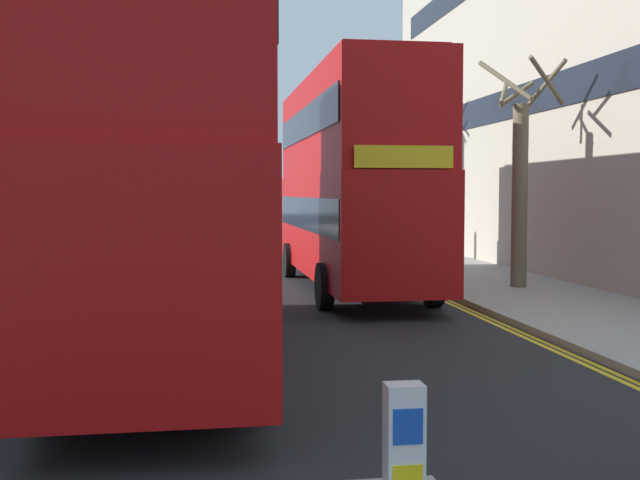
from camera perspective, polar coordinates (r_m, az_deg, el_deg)
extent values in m
cube|color=#9E9991|center=(19.66, 15.33, -3.99)|extent=(4.00, 80.00, 0.14)
cube|color=yellow|center=(17.05, 11.58, -5.30)|extent=(0.10, 56.00, 0.01)
cube|color=yellow|center=(17.00, 11.07, -5.32)|extent=(0.10, 56.00, 0.01)
cube|color=white|center=(5.90, 6.16, -14.89)|extent=(0.28, 0.20, 0.95)
cube|color=blue|center=(5.74, 6.45, -13.42)|extent=(0.22, 0.01, 0.26)
cube|color=yellow|center=(5.86, 6.42, -16.97)|extent=(0.22, 0.01, 0.20)
cube|color=#B20F0F|center=(12.49, -11.24, -0.47)|extent=(2.59, 10.82, 2.60)
cube|color=#B20F0F|center=(12.57, -11.38, 11.20)|extent=(2.54, 10.60, 2.50)
cube|color=black|center=(12.47, -11.25, 0.90)|extent=(2.62, 10.39, 0.84)
cube|color=black|center=(12.59, -11.38, 11.65)|extent=(2.61, 10.17, 0.80)
cube|color=yellow|center=(17.85, -10.65, 5.69)|extent=(2.00, 0.08, 0.44)
cylinder|color=black|center=(16.02, -15.22, -4.05)|extent=(0.31, 1.04, 1.04)
cylinder|color=black|center=(15.95, -6.23, -3.98)|extent=(0.31, 1.04, 1.04)
cylinder|color=black|center=(9.49, -19.58, -9.32)|extent=(0.31, 1.04, 1.04)
cylinder|color=black|center=(9.37, -4.15, -9.30)|extent=(0.31, 1.04, 1.04)
cube|color=#B20F0F|center=(20.69, 2.26, 1.15)|extent=(2.56, 10.81, 2.60)
cube|color=#B20F0F|center=(20.74, 2.27, 8.20)|extent=(2.50, 10.60, 2.50)
cube|color=black|center=(20.68, 2.26, 1.98)|extent=(2.58, 10.38, 0.84)
cube|color=black|center=(20.75, 2.27, 8.48)|extent=(2.57, 10.16, 0.80)
cube|color=yellow|center=(15.44, 6.15, 6.08)|extent=(2.00, 0.07, 0.44)
cube|color=maroon|center=(20.89, 2.28, 11.76)|extent=(2.30, 9.73, 0.10)
cylinder|color=black|center=(17.85, 8.28, -3.20)|extent=(0.31, 1.04, 1.04)
cylinder|color=black|center=(17.28, 0.32, -3.39)|extent=(0.31, 1.04, 1.04)
cylinder|color=black|center=(24.29, 3.62, -1.40)|extent=(0.31, 1.04, 1.04)
cylinder|color=black|center=(23.88, -2.25, -1.48)|extent=(0.31, 1.04, 1.04)
cylinder|color=#2D2D38|center=(28.92, 8.60, -0.55)|extent=(0.22, 0.22, 0.85)
cube|color=#8C6647|center=(28.88, 8.61, 0.84)|extent=(0.34, 0.22, 0.56)
sphere|color=beige|center=(28.86, 8.62, 1.62)|extent=(0.20, 0.20, 0.20)
cylinder|color=#6B6047|center=(20.82, 14.39, 3.13)|extent=(0.40, 0.40, 4.71)
cylinder|color=#6B6047|center=(21.49, 16.14, 10.85)|extent=(0.54, 1.55, 1.15)
cylinder|color=#6B6047|center=(21.40, 14.17, 10.30)|extent=(0.95, 0.23, 0.71)
cylinder|color=#6B6047|center=(21.04, 13.31, 10.42)|extent=(0.57, 0.86, 0.70)
cylinder|color=#6B6047|center=(20.37, 13.38, 11.30)|extent=(1.01, 1.34, 1.15)
cylinder|color=#6B6047|center=(20.60, 16.26, 11.13)|extent=(1.35, 0.93, 1.12)
cylinder|color=#6B6047|center=(30.10, 6.06, 4.16)|extent=(0.30, 0.30, 5.61)
cylinder|color=#6B6047|center=(30.51, 7.37, 10.34)|extent=(0.14, 1.44, 1.05)
cylinder|color=#6B6047|center=(30.91, 5.85, 10.16)|extent=(1.29, 0.18, 0.95)
cylinder|color=#6B6047|center=(30.35, 5.14, 10.13)|extent=(0.46, 1.03, 0.79)
cylinder|color=#6B6047|center=(29.92, 5.54, 10.20)|extent=(0.74, 0.86, 0.76)
cylinder|color=#6B6047|center=(29.99, 6.63, 10.09)|extent=(0.85, 0.51, 0.67)
cylinder|color=#6B6047|center=(39.09, 5.34, 3.04)|extent=(0.39, 0.39, 4.29)
cylinder|color=#6B6047|center=(39.20, 6.09, 6.69)|extent=(0.28, 1.05, 0.78)
cylinder|color=#6B6047|center=(39.71, 5.50, 6.72)|extent=(1.13, 0.58, 0.88)
cylinder|color=#6B6047|center=(39.31, 4.57, 6.75)|extent=(0.69, 1.07, 0.87)
cylinder|color=#6B6047|center=(38.76, 4.87, 6.74)|extent=(0.73, 0.94, 0.80)
cylinder|color=#6B6047|center=(38.70, 5.91, 6.82)|extent=(1.15, 0.62, 0.90)
cube|color=black|center=(26.32, 13.79, 9.69)|extent=(0.04, 24.64, 1.00)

